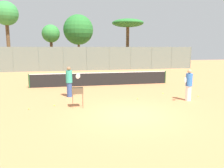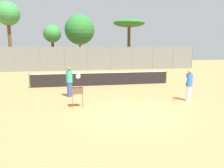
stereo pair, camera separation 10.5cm
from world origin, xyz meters
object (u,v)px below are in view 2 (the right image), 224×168
Objects in this scene: tennis_net at (102,79)px; player_red_cap at (70,81)px; ball_cart at (77,92)px; player_white_outfit at (189,85)px; parked_car at (136,63)px.

player_red_cap reaches higher than tennis_net.
player_white_outfit is at bearing 1.27° from ball_cart.
player_red_cap is 2.62m from ball_cart.
tennis_net is 2.67× the size of parked_car.
ball_cart is 23.73m from parked_car.
player_white_outfit is at bearing -99.60° from parked_car.
ball_cart is at bearing -109.83° from tennis_net.
player_red_cap is 0.45× the size of parked_car.
parked_car reaches higher than ball_cart.
tennis_net is 6.69m from ball_cart.
player_red_cap is (-2.62, -3.70, 0.41)m from tennis_net.
ball_cart is at bearing -114.80° from parked_car.
parked_car is at bearing 63.26° from tennis_net.
tennis_net is 17.08m from parked_car.
tennis_net is 6.19× the size of player_white_outfit.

